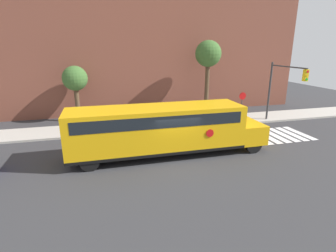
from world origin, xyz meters
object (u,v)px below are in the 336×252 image
(school_bus, at_px, (162,128))
(stop_sign, at_px, (242,103))
(tree_far_sidewalk, at_px, (75,80))
(tree_near_sidewalk, at_px, (208,56))
(traffic_light, at_px, (281,84))

(school_bus, relative_size, stop_sign, 4.52)
(tree_far_sidewalk, bearing_deg, tree_near_sidewalk, -3.96)
(school_bus, height_order, stop_sign, school_bus)
(traffic_light, xyz_separation_m, tree_far_sidewalk, (-15.70, 5.39, 0.19))
(school_bus, xyz_separation_m, tree_near_sidewalk, (6.17, 8.23, 3.71))
(traffic_light, bearing_deg, tree_near_sidewalk, 133.09)
(tree_near_sidewalk, bearing_deg, traffic_light, -46.91)
(traffic_light, distance_m, tree_far_sidewalk, 16.60)
(tree_near_sidewalk, bearing_deg, school_bus, -126.85)
(school_bus, relative_size, tree_far_sidewalk, 2.47)
(school_bus, relative_size, traffic_light, 2.33)
(school_bus, bearing_deg, tree_far_sidewalk, 120.11)
(stop_sign, relative_size, tree_far_sidewalk, 0.55)
(traffic_light, bearing_deg, tree_far_sidewalk, 161.07)
(school_bus, distance_m, stop_sign, 9.53)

